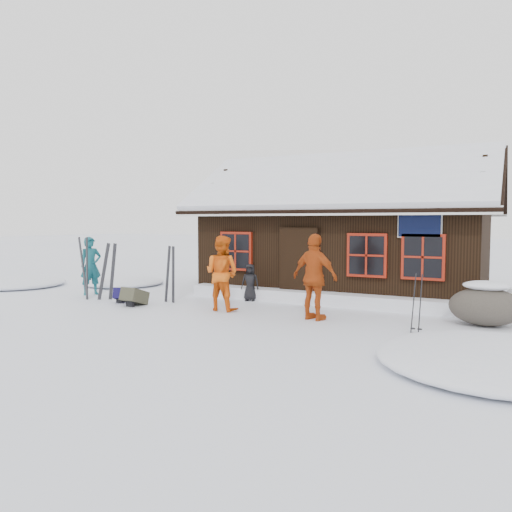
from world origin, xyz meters
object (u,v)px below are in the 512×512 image
Objects in this scene: ski_pair_left at (108,272)px; backpack_olive at (135,299)px; skier_crouched at (250,282)px; boulder at (485,305)px; skier_orange_left at (222,273)px; skier_orange_right at (315,277)px; skier_teal at (91,266)px; ski_poles at (417,304)px; backpack_blue at (123,297)px.

backpack_olive is (1.34, -0.44, -0.62)m from ski_pair_left.
skier_crouched is 1.66× the size of backpack_olive.
skier_orange_left is at bearing -170.33° from boulder.
skier_orange_right reaches higher than skier_orange_left.
skier_crouched is (4.83, 1.22, -0.36)m from skier_teal.
ski_poles is 7.85m from backpack_blue.
ski_poles is (4.78, -0.37, -0.36)m from skier_orange_left.
backpack_olive is (-2.33, -2.14, -0.35)m from skier_crouched.
skier_teal is at bearing 175.22° from ski_poles.
skier_teal is 1.26m from ski_pair_left.
backpack_blue is (1.85, -0.64, -0.74)m from skier_teal.
boulder is 2.82× the size of backpack_blue.
skier_orange_right is (2.50, -0.08, 0.04)m from skier_orange_left.
skier_orange_left reaches higher than ski_poles.
skier_teal reaches higher than skier_crouched.
backpack_blue is 0.71m from backpack_olive.
backpack_blue is at bearing 178.74° from ski_poles.
skier_crouched is 1.96× the size of backpack_blue.
backpack_olive is (2.50, -0.92, -0.71)m from skier_teal.
skier_orange_left reaches higher than skier_teal.
skier_teal is at bearing -3.02° from skier_orange_left.
boulder is 2.38× the size of backpack_olive.
skier_orange_right is at bearing -21.29° from backpack_blue.
ski_pair_left is 2.67× the size of backpack_olive.
backpack_blue is at bearing -27.38° from ski_pair_left.
skier_crouched reaches higher than backpack_blue.
backpack_blue is (-5.56, -0.11, -0.83)m from skier_orange_right.
ski_pair_left is 8.53m from ski_poles.
skier_crouched reaches higher than boulder.
skier_orange_right is 1.17× the size of ski_pair_left.
skier_orange_left is at bearing 12.06° from skier_orange_right.
skier_teal is 4.99m from skier_crouched.
skier_orange_right is 1.59× the size of ski_poles.
ski_pair_left is (-6.25, 0.04, -0.19)m from skier_orange_right.
skier_teal is at bearing -179.26° from skier_crouched.
backpack_olive is at bearing -150.80° from skier_crouched.
skier_orange_left reaches higher than skier_crouched.
backpack_blue is at bearing -85.07° from skier_teal.
skier_orange_left is at bearing -18.80° from backpack_blue.
skier_teal is 3.33× the size of backpack_blue.
skier_crouched is at bearing -51.89° from skier_teal.
boulder is 8.51m from backpack_olive.
skier_teal is at bearing -176.98° from boulder.
ski_poles is (-1.19, -1.38, 0.14)m from boulder.
skier_orange_left is 2.57m from backpack_olive.
ski_pair_left is at bearing -173.80° from boulder.
skier_crouched is 0.62× the size of ski_pair_left.
ski_pair_left is at bearing -168.55° from skier_crouched.
skier_orange_right is at bearing -179.77° from skier_orange_left.
backpack_blue is (-2.98, -1.86, -0.38)m from skier_crouched.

